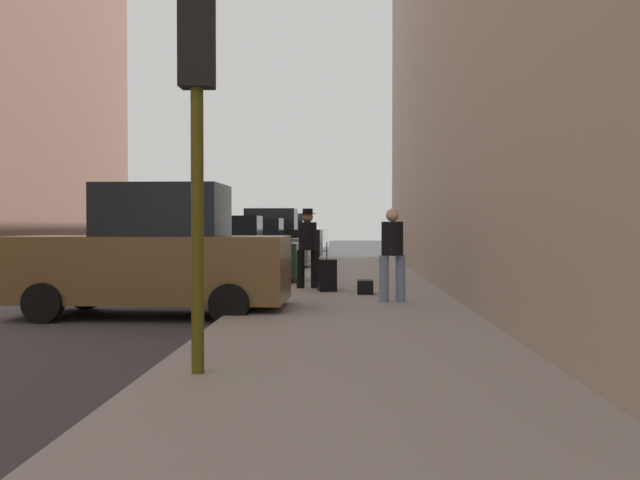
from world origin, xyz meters
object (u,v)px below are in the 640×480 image
object	(u,v)px
parked_dark_green_sedan	(217,253)
pedestrian_in_jeans	(392,250)
traffic_light	(197,98)
fire_hydrant	(286,269)
parked_bronze_suv	(155,256)
parked_gray_coupe	(249,246)
rolling_suitcase	(327,275)
duffel_bag	(365,287)
parked_black_suv	(268,238)
parked_red_hatchback	(282,239)
parked_white_van	(291,234)
pedestrian_with_fedora	(308,244)

from	to	relation	value
parked_dark_green_sedan	pedestrian_in_jeans	distance (m)	6.30
traffic_light	fire_hydrant	bearing A→B (deg)	90.27
parked_bronze_suv	fire_hydrant	distance (m)	5.59
parked_gray_coupe	pedestrian_in_jeans	xyz separation A→B (m)	(4.12, -10.83, 0.26)
rolling_suitcase	duffel_bag	size ratio (longest dim) A/B	2.36
parked_bronze_suv	fire_hydrant	world-z (taller)	parked_bronze_suv
parked_dark_green_sedan	parked_gray_coupe	world-z (taller)	same
parked_black_suv	pedestrian_in_jeans	bearing A→B (deg)	-76.11
parked_dark_green_sedan	fire_hydrant	bearing A→B (deg)	-17.61
parked_dark_green_sedan	rolling_suitcase	world-z (taller)	parked_dark_green_sedan
parked_red_hatchback	traffic_light	bearing A→B (deg)	-86.41
traffic_light	duffel_bag	world-z (taller)	traffic_light
parked_gray_coupe	duffel_bag	distance (m)	10.09
parked_gray_coupe	rolling_suitcase	xyz separation A→B (m)	(2.86, -8.71, -0.36)
fire_hydrant	rolling_suitcase	world-z (taller)	rolling_suitcase
fire_hydrant	pedestrian_in_jeans	bearing A→B (deg)	-61.11
pedestrian_in_jeans	fire_hydrant	bearing A→B (deg)	118.89
pedestrian_in_jeans	rolling_suitcase	distance (m)	2.54
parked_bronze_suv	rolling_suitcase	distance (m)	4.32
duffel_bag	parked_red_hatchback	bearing A→B (deg)	99.59
parked_bronze_suv	pedestrian_in_jeans	distance (m)	4.26
parked_red_hatchback	traffic_light	world-z (taller)	traffic_light
parked_bronze_suv	parked_white_van	size ratio (longest dim) A/B	1.00
parked_black_suv	duffel_bag	bearing A→B (deg)	-76.46
traffic_light	duffel_bag	size ratio (longest dim) A/B	8.18
parked_gray_coupe	traffic_light	xyz separation A→B (m)	(1.85, -17.23, 1.91)
parked_red_hatchback	parked_bronze_suv	bearing A→B (deg)	-90.00
parked_red_hatchback	duffel_bag	xyz separation A→B (m)	(3.66, -21.67, -0.56)
pedestrian_in_jeans	duffel_bag	bearing A→B (deg)	107.55
fire_hydrant	pedestrian_in_jeans	world-z (taller)	pedestrian_in_jeans
fire_hydrant	duffel_bag	xyz separation A→B (m)	(1.86, -2.74, -0.21)
parked_bronze_suv	parked_dark_green_sedan	xyz separation A→B (m)	(0.00, 5.84, -0.18)
parked_black_suv	traffic_light	size ratio (longest dim) A/B	1.29
parked_bronze_suv	parked_black_suv	distance (m)	17.72
parked_bronze_suv	parked_dark_green_sedan	distance (m)	5.84
parked_black_suv	parked_red_hatchback	size ratio (longest dim) A/B	1.11
parked_black_suv	parked_gray_coupe	bearing A→B (deg)	-90.00
parked_black_suv	parked_red_hatchback	bearing A→B (deg)	90.00
parked_bronze_suv	parked_black_suv	xyz separation A→B (m)	(-0.00, 17.72, 0.00)
parked_gray_coupe	duffel_bag	bearing A→B (deg)	-68.69
parked_gray_coupe	fire_hydrant	size ratio (longest dim) A/B	6.01
parked_bronze_suv	parked_red_hatchback	distance (m)	24.19
rolling_suitcase	duffel_bag	bearing A→B (deg)	-40.14
parked_gray_coupe	fire_hydrant	xyz separation A→B (m)	(1.80, -6.64, -0.35)
parked_gray_coupe	rolling_suitcase	bearing A→B (deg)	-71.83
parked_white_van	pedestrian_in_jeans	world-z (taller)	parked_white_van
parked_dark_green_sedan	pedestrian_with_fedora	distance (m)	3.13
pedestrian_with_fedora	duffel_bag	bearing A→B (deg)	-47.12
parked_black_suv	fire_hydrant	xyz separation A→B (m)	(1.80, -12.45, -0.54)
fire_hydrant	duffel_bag	distance (m)	3.32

